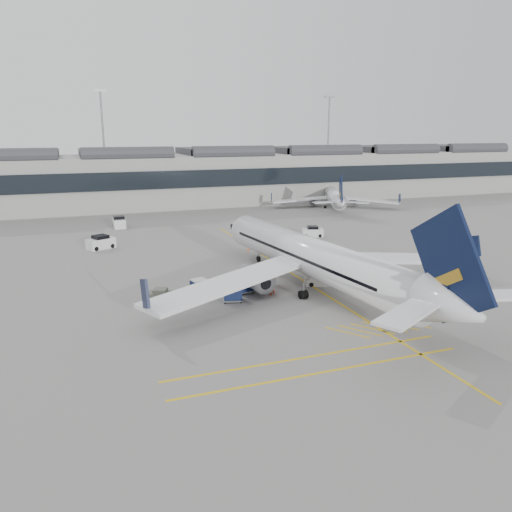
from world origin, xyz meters
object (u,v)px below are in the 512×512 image
object	(u,v)px
airliner_main	(316,259)
ramp_agent_b	(271,287)
baggage_cart_a	(233,291)
belt_loader	(323,279)
pushback_tug	(161,297)
ramp_agent_a	(274,276)

from	to	relation	value
airliner_main	ramp_agent_b	size ratio (longest dim) A/B	24.13
baggage_cart_a	belt_loader	bearing A→B (deg)	24.01
ramp_agent_b	pushback_tug	xyz separation A→B (m)	(-10.88, 1.44, -0.24)
airliner_main	pushback_tug	size ratio (longest dim) A/B	14.35
ramp_agent_a	baggage_cart_a	bearing A→B (deg)	176.53
baggage_cart_a	pushback_tug	bearing A→B (deg)	178.31
airliner_main	baggage_cart_a	xyz separation A→B (m)	(-9.21, -0.51, -2.24)
baggage_cart_a	ramp_agent_b	xyz separation A→B (m)	(4.23, 0.50, -0.19)
ramp_agent_b	baggage_cart_a	bearing A→B (deg)	-9.87
baggage_cart_a	airliner_main	bearing A→B (deg)	17.77
airliner_main	ramp_agent_b	distance (m)	5.54
ramp_agent_b	ramp_agent_a	bearing A→B (deg)	-133.95
ramp_agent_a	ramp_agent_b	bearing A→B (deg)	-151.81
belt_loader	pushback_tug	bearing A→B (deg)	-162.85
pushback_tug	airliner_main	bearing A→B (deg)	19.77
ramp_agent_a	pushback_tug	xyz separation A→B (m)	(-12.41, -1.52, -0.34)
airliner_main	belt_loader	world-z (taller)	airliner_main
belt_loader	ramp_agent_a	size ratio (longest dim) A/B	2.69
ramp_agent_a	pushback_tug	bearing A→B (deg)	152.47
airliner_main	belt_loader	distance (m)	3.40
belt_loader	baggage_cart_a	xyz separation A→B (m)	(-10.84, -1.80, 0.46)
airliner_main	ramp_agent_a	size ratio (longest dim) A/B	21.73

